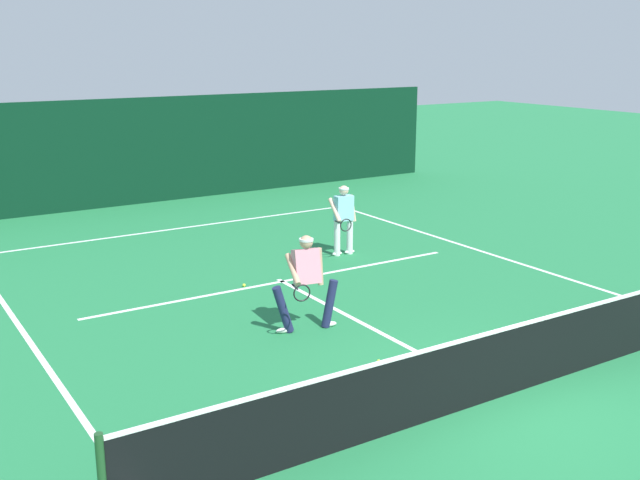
{
  "coord_description": "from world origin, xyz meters",
  "views": [
    {
      "loc": [
        -7.36,
        -6.86,
        4.81
      ],
      "look_at": [
        0.43,
        5.46,
        1.0
      ],
      "focal_mm": 42.67,
      "sensor_mm": 36.0,
      "label": 1
    }
  ],
  "objects_px": {
    "tennis_ball": "(379,362)",
    "player_far": "(344,217)",
    "player_near": "(306,278)",
    "tennis_ball_extra": "(244,285)"
  },
  "relations": [
    {
      "from": "player_far",
      "to": "tennis_ball_extra",
      "type": "height_order",
      "value": "player_far"
    },
    {
      "from": "player_near",
      "to": "player_far",
      "type": "height_order",
      "value": "player_near"
    },
    {
      "from": "tennis_ball",
      "to": "tennis_ball_extra",
      "type": "xyz_separation_m",
      "value": [
        -0.04,
        4.52,
        0.0
      ]
    },
    {
      "from": "player_near",
      "to": "player_far",
      "type": "xyz_separation_m",
      "value": [
        3.21,
        3.63,
        -0.03
      ]
    },
    {
      "from": "tennis_ball",
      "to": "player_far",
      "type": "bearing_deg",
      "value": 61.02
    },
    {
      "from": "player_near",
      "to": "tennis_ball",
      "type": "bearing_deg",
      "value": 107.82
    },
    {
      "from": "tennis_ball",
      "to": "tennis_ball_extra",
      "type": "height_order",
      "value": "same"
    },
    {
      "from": "player_near",
      "to": "player_far",
      "type": "relative_size",
      "value": 1.03
    },
    {
      "from": "tennis_ball_extra",
      "to": "player_near",
      "type": "bearing_deg",
      "value": -93.49
    },
    {
      "from": "player_far",
      "to": "tennis_ball",
      "type": "xyz_separation_m",
      "value": [
        -3.01,
        -5.43,
        -0.87
      ]
    }
  ]
}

